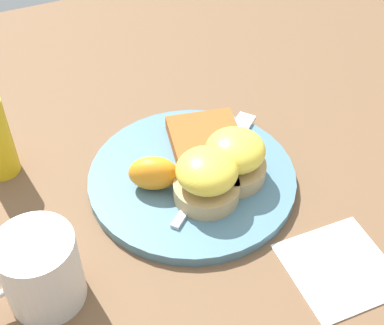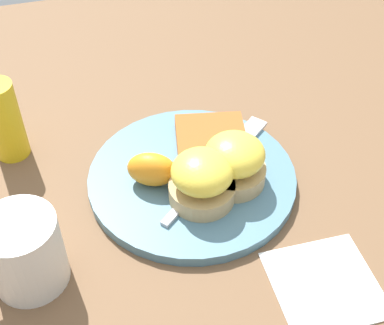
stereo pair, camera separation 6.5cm
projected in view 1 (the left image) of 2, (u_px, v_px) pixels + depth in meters
ground_plane at (192, 182)px, 0.68m from camera, size 1.10×1.10×0.00m
plate at (192, 178)px, 0.67m from camera, size 0.26×0.26×0.01m
sandwich_benedict_left at (205, 179)px, 0.62m from camera, size 0.08×0.08×0.06m
sandwich_benedict_right at (235, 158)px, 0.64m from camera, size 0.08×0.08×0.06m
hashbrown_patty at (205, 139)px, 0.70m from camera, size 0.11×0.11×0.02m
orange_wedge at (152, 171)px, 0.64m from camera, size 0.07×0.06×0.04m
fork at (220, 158)px, 0.69m from camera, size 0.18×0.16×0.00m
cup at (40, 271)px, 0.53m from camera, size 0.11×0.08×0.09m
napkin at (339, 267)px, 0.58m from camera, size 0.11×0.11×0.00m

